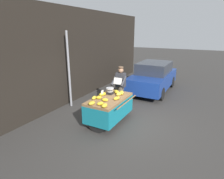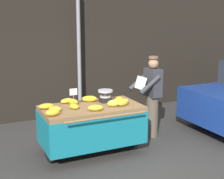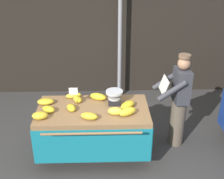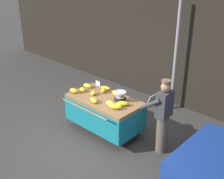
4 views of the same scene
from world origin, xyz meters
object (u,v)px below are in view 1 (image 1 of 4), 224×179
banana_cart (109,104)px  banana_bunch_4 (100,103)px  banana_bunch_6 (117,98)px  banana_bunch_7 (104,105)px  banana_bunch_0 (116,92)px  banana_bunch_3 (119,94)px  banana_bunch_1 (92,103)px  price_sign (102,93)px  parked_car (153,77)px  banana_bunch_10 (105,100)px  vendor_person (120,87)px  banana_bunch_5 (99,97)px  weighing_scale (110,91)px  street_pole (69,70)px  banana_bunch_8 (94,98)px  banana_bunch_9 (122,93)px  banana_bunch_2 (103,94)px

banana_cart → banana_bunch_4: size_ratio=8.45×
banana_bunch_6 → banana_bunch_7: banana_bunch_7 is taller
banana_bunch_0 → banana_bunch_3: size_ratio=1.23×
banana_bunch_7 → banana_bunch_6: bearing=-2.2°
banana_bunch_1 → banana_bunch_3: (1.14, -0.37, 0.01)m
price_sign → banana_bunch_0: size_ratio=1.17×
banana_cart → banana_bunch_1: banana_bunch_1 is taller
parked_car → banana_bunch_6: bearing=-179.2°
banana_bunch_10 → vendor_person: bearing=10.1°
banana_bunch_4 → banana_bunch_7: 0.23m
banana_cart → parked_car: parked_car is taller
banana_bunch_7 → vendor_person: vendor_person is taller
parked_car → banana_bunch_3: bearing=179.1°
banana_bunch_1 → banana_bunch_5: banana_bunch_5 is taller
weighing_scale → parked_car: (3.98, -0.41, -0.28)m
street_pole → vendor_person: (0.92, -1.90, -0.68)m
banana_cart → banana_bunch_4: 0.76m
banana_bunch_1 → banana_bunch_6: 0.89m
banana_bunch_0 → banana_bunch_7: (-1.35, -0.29, 0.00)m
banana_bunch_4 → banana_bunch_10: bearing=6.1°
banana_bunch_4 → banana_cart: bearing=6.0°
price_sign → banana_bunch_8: size_ratio=1.31×
street_pole → banana_bunch_9: street_pole is taller
parked_car → banana_bunch_7: bearing=-179.6°
banana_bunch_10 → banana_bunch_8: bearing=89.8°
banana_bunch_4 → banana_bunch_1: bearing=108.8°
price_sign → banana_bunch_8: (-0.03, 0.31, -0.20)m
street_pole → banana_bunch_10: size_ratio=15.22×
banana_bunch_10 → parked_car: parked_car is taller
weighing_scale → banana_bunch_8: (-0.69, 0.23, -0.07)m
banana_bunch_3 → banana_bunch_9: bearing=-7.4°
banana_bunch_1 → banana_bunch_3: 1.20m
banana_bunch_0 → banana_bunch_4: banana_bunch_0 is taller
street_pole → banana_bunch_0: size_ratio=10.68×
street_pole → banana_bunch_4: 2.65m
banana_bunch_5 → banana_bunch_3: bearing=-34.2°
banana_bunch_6 → parked_car: bearing=0.8°
banana_bunch_3 → banana_bunch_5: (-0.62, 0.42, -0.00)m
banana_bunch_9 → banana_bunch_10: (-0.89, 0.17, -0.02)m
banana_bunch_0 → weighing_scale: bearing=143.3°
weighing_scale → banana_bunch_9: (0.19, -0.38, -0.06)m
banana_bunch_6 → banana_cart: bearing=81.9°
banana_bunch_4 → banana_bunch_8: 0.59m
banana_bunch_2 → banana_bunch_4: (-0.78, -0.39, -0.01)m
street_pole → banana_bunch_3: bearing=-94.6°
price_sign → banana_bunch_4: (-0.39, -0.16, -0.20)m
banana_bunch_6 → vendor_person: bearing=21.5°
banana_bunch_10 → parked_car: 4.68m
banana_bunch_6 → parked_car: 4.38m
banana_bunch_6 → vendor_person: (1.51, 0.59, -0.09)m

